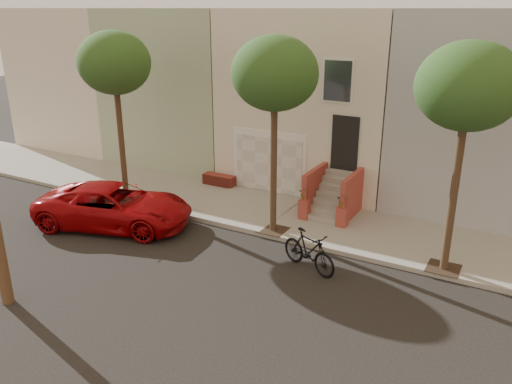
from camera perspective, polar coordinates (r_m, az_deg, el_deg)
The scene contains 9 objects.
ground at distance 14.82m, azimuth -8.72°, elevation -9.30°, with size 90.00×90.00×0.00m, color black.
sidewalk at distance 18.84m, azimuth 1.22°, elevation -2.26°, with size 40.00×3.70×0.15m, color gray.
house_row at distance 23.05m, azimuth 8.27°, elevation 10.85°, with size 33.10×11.70×7.00m.
tree_left at distance 19.65m, azimuth -15.50°, elevation 13.58°, with size 2.70×2.57×6.30m.
tree_mid at distance 15.83m, azimuth 2.09°, elevation 12.91°, with size 2.70×2.57×6.30m.
tree_right at distance 14.20m, azimuth 22.58°, elevation 10.64°, with size 2.70×2.57×6.30m.
utility_pole at distance 7.15m, azimuth 26.55°, elevation 1.68°, with size 23.60×1.22×10.00m.
pickup_truck at distance 18.26m, azimuth -15.49°, elevation -1.51°, with size 2.45×5.32×1.48m, color #900509.
motorcycle at distance 14.83m, azimuth 5.90°, elevation -6.53°, with size 0.56×2.00×1.20m, color black.
Camera 1 is at (8.19, -10.07, 7.16)m, focal length 35.93 mm.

